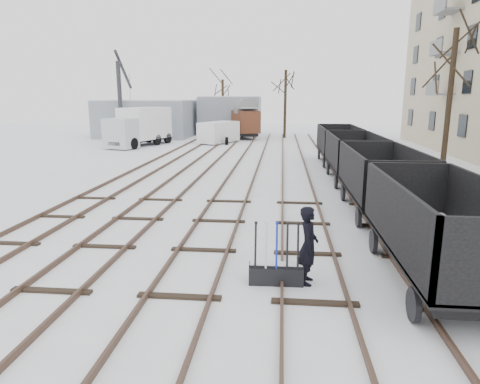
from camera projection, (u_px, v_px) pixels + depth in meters
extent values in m
plane|color=white|center=(204.00, 251.00, 12.47)|extent=(120.00, 120.00, 0.00)
cube|color=black|center=(138.00, 168.00, 26.69)|extent=(0.07, 52.00, 0.15)
cube|color=black|center=(160.00, 168.00, 26.56)|extent=(0.07, 52.00, 0.15)
cube|color=black|center=(45.00, 224.00, 14.98)|extent=(1.90, 0.20, 0.08)
cube|color=black|center=(185.00, 169.00, 26.41)|extent=(0.07, 52.00, 0.15)
cube|color=black|center=(208.00, 169.00, 26.27)|extent=(0.07, 52.00, 0.15)
cube|color=black|center=(128.00, 227.00, 14.69)|extent=(1.90, 0.20, 0.08)
cube|color=black|center=(233.00, 169.00, 26.12)|extent=(0.07, 52.00, 0.15)
cube|color=black|center=(257.00, 170.00, 25.98)|extent=(0.07, 52.00, 0.15)
cube|color=black|center=(214.00, 229.00, 14.41)|extent=(1.90, 0.20, 0.08)
cube|color=black|center=(283.00, 170.00, 25.83)|extent=(0.07, 52.00, 0.15)
cube|color=black|center=(307.00, 170.00, 25.70)|extent=(0.07, 52.00, 0.15)
cube|color=black|center=(304.00, 232.00, 14.12)|extent=(1.90, 0.20, 0.08)
cube|color=black|center=(333.00, 171.00, 25.55)|extent=(0.07, 52.00, 0.15)
cube|color=black|center=(357.00, 171.00, 25.41)|extent=(0.07, 52.00, 0.15)
cube|color=black|center=(397.00, 235.00, 13.83)|extent=(1.90, 0.20, 0.08)
cube|color=gray|center=(147.00, 119.00, 48.25)|extent=(10.00, 8.00, 4.00)
cube|color=silver|center=(146.00, 100.00, 47.80)|extent=(9.80, 7.84, 0.10)
cube|color=gray|center=(231.00, 116.00, 51.23)|extent=(7.00, 6.00, 4.40)
cube|color=silver|center=(231.00, 97.00, 50.74)|extent=(6.86, 5.88, 0.10)
cube|color=black|center=(276.00, 275.00, 10.26)|extent=(1.31, 0.44, 0.44)
cube|color=black|center=(276.00, 265.00, 10.21)|extent=(1.30, 0.32, 0.06)
cube|color=silver|center=(276.00, 264.00, 10.20)|extent=(1.25, 0.28, 0.03)
cylinder|color=black|center=(256.00, 245.00, 10.15)|extent=(0.05, 0.32, 1.08)
cylinder|color=silver|center=(266.00, 246.00, 10.13)|extent=(0.05, 0.32, 1.08)
cylinder|color=#0D21AF|center=(277.00, 246.00, 10.11)|extent=(0.05, 0.32, 1.08)
cylinder|color=black|center=(287.00, 246.00, 10.09)|extent=(0.05, 0.32, 1.08)
cylinder|color=black|center=(298.00, 246.00, 10.07)|extent=(0.05, 0.32, 1.08)
imported|color=black|center=(308.00, 245.00, 10.13)|extent=(0.52, 0.73, 1.90)
cube|color=black|center=(439.00, 257.00, 10.21)|extent=(1.94, 5.34, 0.40)
cube|color=black|center=(440.00, 249.00, 10.16)|extent=(2.43, 6.07, 0.12)
cube|color=black|center=(392.00, 215.00, 10.10)|extent=(0.10, 6.07, 1.62)
cube|color=silver|center=(440.00, 245.00, 10.14)|extent=(2.18, 5.82, 0.06)
cylinder|color=black|center=(414.00, 305.00, 8.49)|extent=(0.12, 0.71, 0.71)
cylinder|color=black|center=(454.00, 243.00, 12.05)|extent=(0.12, 0.71, 0.71)
cube|color=black|center=(380.00, 196.00, 16.42)|extent=(1.94, 5.34, 0.40)
cube|color=black|center=(380.00, 191.00, 16.38)|extent=(2.43, 6.07, 0.12)
cube|color=black|center=(350.00, 170.00, 16.32)|extent=(0.10, 6.07, 1.62)
cube|color=black|center=(413.00, 171.00, 16.09)|extent=(0.10, 6.07, 1.62)
cube|color=silver|center=(380.00, 189.00, 16.36)|extent=(2.18, 5.82, 0.06)
cylinder|color=black|center=(358.00, 217.00, 14.71)|extent=(0.12, 0.71, 0.71)
cylinder|color=black|center=(396.00, 194.00, 18.27)|extent=(0.12, 0.71, 0.71)
cube|color=black|center=(353.00, 169.00, 22.64)|extent=(1.94, 5.34, 0.40)
cube|color=black|center=(353.00, 165.00, 22.60)|extent=(2.43, 6.07, 0.12)
cube|color=black|center=(332.00, 150.00, 22.53)|extent=(0.10, 6.07, 1.62)
cube|color=black|center=(377.00, 150.00, 22.31)|extent=(0.10, 6.07, 1.62)
cube|color=silver|center=(354.00, 163.00, 22.58)|extent=(2.18, 5.82, 0.06)
cylinder|color=black|center=(336.00, 181.00, 20.93)|extent=(0.12, 0.71, 0.71)
cylinder|color=black|center=(367.00, 169.00, 24.49)|extent=(0.12, 0.71, 0.71)
cube|color=black|center=(338.00, 154.00, 28.86)|extent=(1.94, 5.34, 0.40)
cube|color=black|center=(338.00, 151.00, 28.82)|extent=(2.43, 6.07, 0.12)
cube|color=black|center=(321.00, 138.00, 28.75)|extent=(0.10, 6.07, 1.62)
cube|color=black|center=(356.00, 139.00, 28.53)|extent=(0.10, 6.07, 1.62)
cube|color=silver|center=(338.00, 149.00, 28.79)|extent=(2.18, 5.82, 0.06)
cylinder|color=black|center=(324.00, 162.00, 27.15)|extent=(0.12, 0.71, 0.71)
cylinder|color=black|center=(350.00, 155.00, 30.70)|extent=(0.12, 0.71, 0.71)
cube|color=black|center=(245.00, 134.00, 45.76)|extent=(2.89, 4.15, 0.35)
cube|color=#522318|center=(246.00, 121.00, 45.48)|extent=(3.46, 4.78, 2.25)
cube|color=silver|center=(246.00, 108.00, 45.17)|extent=(3.19, 4.51, 0.03)
cylinder|color=black|center=(235.00, 137.00, 44.56)|extent=(0.10, 0.61, 0.61)
cylinder|color=black|center=(255.00, 135.00, 47.07)|extent=(0.10, 0.61, 0.61)
cube|color=black|center=(141.00, 140.00, 39.26)|extent=(3.40, 7.66, 0.30)
cube|color=#B8BFC3|center=(130.00, 134.00, 36.34)|extent=(2.90, 2.63, 2.51)
cube|color=white|center=(143.00, 123.00, 39.72)|extent=(3.94, 5.74, 2.82)
cube|color=silver|center=(142.00, 108.00, 39.41)|extent=(3.86, 5.63, 0.04)
cylinder|color=black|center=(119.00, 143.00, 36.83)|extent=(0.30, 1.01, 1.01)
cylinder|color=black|center=(161.00, 138.00, 41.90)|extent=(0.30, 1.01, 1.01)
cube|color=white|center=(219.00, 132.00, 41.49)|extent=(3.75, 5.07, 1.91)
cube|color=silver|center=(219.00, 122.00, 41.28)|extent=(3.66, 4.96, 0.04)
cylinder|color=black|center=(207.00, 141.00, 40.29)|extent=(0.23, 0.74, 0.74)
cylinder|color=black|center=(230.00, 138.00, 42.99)|extent=(0.23, 0.74, 0.74)
cube|color=#2B2C30|center=(122.00, 137.00, 44.17)|extent=(1.90, 1.90, 0.79)
cylinder|color=#2B2C30|center=(120.00, 101.00, 43.39)|extent=(0.44, 0.44, 7.91)
cylinder|color=#2B2C30|center=(125.00, 70.00, 44.44)|extent=(0.65, 5.04, 3.65)
cylinder|color=black|center=(133.00, 94.00, 46.97)|extent=(0.04, 0.04, 4.45)
cylinder|color=black|center=(449.00, 105.00, 23.47)|extent=(0.30, 0.30, 7.98)
cylinder|color=black|center=(223.00, 107.00, 51.34)|extent=(0.30, 0.30, 6.44)
cylinder|color=black|center=(285.00, 104.00, 46.46)|extent=(0.30, 0.30, 7.25)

